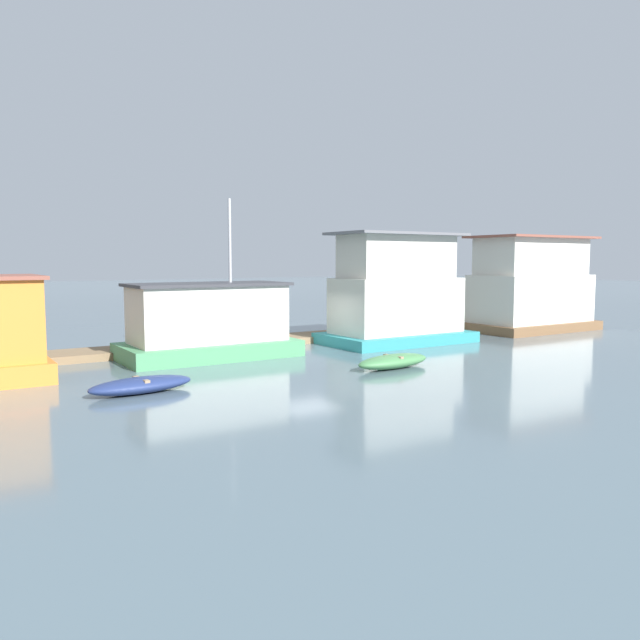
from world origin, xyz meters
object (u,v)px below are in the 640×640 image
(mooring_post_far_right, at_px, (411,323))
(dinghy_navy, at_px, (141,385))
(houseboat_green, at_px, (209,323))
(houseboat_teal, at_px, (397,294))
(houseboat_brown, at_px, (531,287))
(dinghy_green, at_px, (393,361))

(mooring_post_far_right, bearing_deg, dinghy_navy, -158.59)
(houseboat_green, distance_m, houseboat_teal, 9.27)
(houseboat_green, bearing_deg, houseboat_teal, -3.30)
(houseboat_brown, distance_m, dinghy_green, 15.39)
(houseboat_teal, height_order, mooring_post_far_right, houseboat_teal)
(houseboat_green, xyz_separation_m, mooring_post_far_right, (11.49, 1.02, -0.68))
(houseboat_brown, xyz_separation_m, dinghy_green, (-14.24, -5.45, -2.14))
(dinghy_navy, height_order, mooring_post_far_right, mooring_post_far_right)
(mooring_post_far_right, bearing_deg, houseboat_teal, -145.83)
(houseboat_green, xyz_separation_m, houseboat_teal, (9.21, -0.53, 0.90))
(dinghy_navy, bearing_deg, houseboat_teal, 18.97)
(houseboat_teal, xyz_separation_m, houseboat_brown, (9.63, 0.07, 0.12))
(houseboat_teal, distance_m, dinghy_navy, 14.41)
(houseboat_green, height_order, mooring_post_far_right, houseboat_green)
(houseboat_teal, xyz_separation_m, dinghy_navy, (-13.49, -4.64, -2.04))
(houseboat_green, bearing_deg, houseboat_brown, -1.40)
(houseboat_green, height_order, dinghy_green, houseboat_green)
(houseboat_brown, height_order, dinghy_navy, houseboat_brown)
(houseboat_green, xyz_separation_m, dinghy_navy, (-4.28, -5.17, -1.14))
(houseboat_green, bearing_deg, dinghy_navy, -129.64)
(houseboat_brown, height_order, dinghy_green, houseboat_brown)
(dinghy_green, bearing_deg, houseboat_brown, 20.96)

